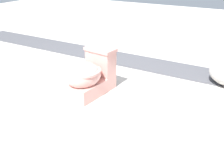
% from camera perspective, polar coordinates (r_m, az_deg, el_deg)
% --- Properties ---
extents(ground_plane, '(14.00, 14.00, 0.00)m').
position_cam_1_polar(ground_plane, '(3.05, -3.70, -4.97)').
color(ground_plane, beige).
extents(gravel_strip, '(0.56, 8.00, 0.01)m').
position_cam_1_polar(gravel_strip, '(3.92, 12.90, 1.27)').
color(gravel_strip, '#4C4C51').
rests_on(gravel_strip, ground).
extents(toilet, '(0.67, 0.44, 0.52)m').
position_cam_1_polar(toilet, '(3.06, -4.92, -0.27)').
color(toilet, '#E09E93').
rests_on(toilet, ground).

